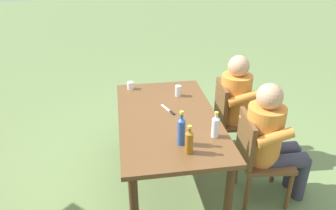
{
  "coord_description": "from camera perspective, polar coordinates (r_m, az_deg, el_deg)",
  "views": [
    {
      "loc": [
        -2.56,
        0.41,
        2.2
      ],
      "look_at": [
        0.0,
        0.0,
        0.87
      ],
      "focal_mm": 34.2,
      "sensor_mm": 36.0,
      "label": 1
    }
  ],
  "objects": [
    {
      "name": "cup_glass",
      "position": [
        3.35,
        1.83,
        2.54
      ],
      "size": [
        0.06,
        0.06,
        0.11
      ],
      "primitive_type": "cylinder",
      "color": "silver",
      "rests_on": "dining_table"
    },
    {
      "name": "bottle_clear",
      "position": [
        2.66,
        8.46,
        -3.75
      ],
      "size": [
        0.06,
        0.06,
        0.23
      ],
      "color": "white",
      "rests_on": "dining_table"
    },
    {
      "name": "cup_white",
      "position": [
        3.54,
        -6.72,
        3.48
      ],
      "size": [
        0.07,
        0.07,
        0.08
      ],
      "primitive_type": "cylinder",
      "color": "white",
      "rests_on": "dining_table"
    },
    {
      "name": "bottle_blue",
      "position": [
        2.52,
        2.39,
        -4.53
      ],
      "size": [
        0.06,
        0.06,
        0.3
      ],
      "color": "#2D56A3",
      "rests_on": "dining_table"
    },
    {
      "name": "bottle_amber",
      "position": [
        2.44,
        3.79,
        -6.47
      ],
      "size": [
        0.06,
        0.06,
        0.24
      ],
      "color": "#996019",
      "rests_on": "dining_table"
    },
    {
      "name": "person_in_plaid_shirt",
      "position": [
        2.98,
        17.94,
        -5.61
      ],
      "size": [
        0.47,
        0.61,
        1.18
      ],
      "color": "orange",
      "rests_on": "ground_plane"
    },
    {
      "name": "chair_near_right",
      "position": [
        3.59,
        11.09,
        -1.89
      ],
      "size": [
        0.47,
        0.47,
        0.87
      ],
      "color": "brown",
      "rests_on": "ground_plane"
    },
    {
      "name": "dining_table",
      "position": [
        3.02,
        0.0,
        -3.58
      ],
      "size": [
        1.61,
        0.92,
        0.75
      ],
      "color": "brown",
      "rests_on": "ground_plane"
    },
    {
      "name": "ground_plane",
      "position": [
        3.4,
        0.0,
        -13.14
      ],
      "size": [
        24.0,
        24.0,
        0.0
      ],
      "primitive_type": "plane",
      "color": "#6B844C"
    },
    {
      "name": "backpack_by_near_side",
      "position": [
        4.28,
        -2.06,
        -0.32
      ],
      "size": [
        0.29,
        0.23,
        0.47
      ],
      "color": "#2D4784",
      "rests_on": "ground_plane"
    },
    {
      "name": "table_knife",
      "position": [
        3.07,
        0.14,
        -0.94
      ],
      "size": [
        0.23,
        0.11,
        0.01
      ],
      "color": "silver",
      "rests_on": "dining_table"
    },
    {
      "name": "chair_near_left",
      "position": [
        3.03,
        15.55,
        -8.42
      ],
      "size": [
        0.48,
        0.48,
        0.87
      ],
      "color": "brown",
      "rests_on": "ground_plane"
    },
    {
      "name": "person_in_white_shirt",
      "position": [
        3.54,
        13.02,
        0.57
      ],
      "size": [
        0.47,
        0.61,
        1.18
      ],
      "color": "orange",
      "rests_on": "ground_plane"
    }
  ]
}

